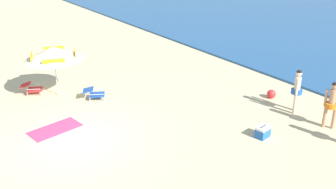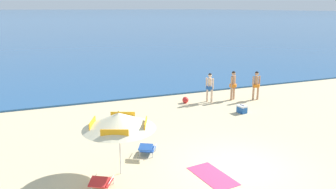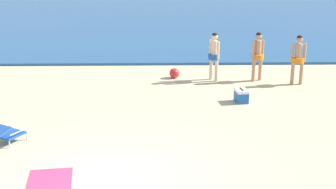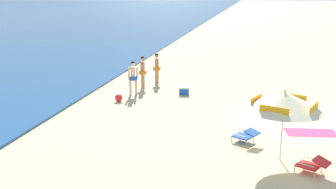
% 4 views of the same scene
% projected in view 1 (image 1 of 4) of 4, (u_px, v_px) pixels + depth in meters
% --- Properties ---
extents(ground_plane, '(800.00, 800.00, 0.00)m').
position_uv_depth(ground_plane, '(75.00, 141.00, 13.53)').
color(ground_plane, '#CCB78C').
extents(beach_umbrella_striped_main, '(3.36, 3.36, 2.18)m').
position_uv_depth(beach_umbrella_striped_main, '(53.00, 53.00, 16.24)').
color(beach_umbrella_striped_main, silver).
rests_on(beach_umbrella_striped_main, ground).
extents(lounge_chair_under_umbrella, '(0.89, 1.01, 0.50)m').
position_uv_depth(lounge_chair_under_umbrella, '(32.00, 88.00, 17.01)').
color(lounge_chair_under_umbrella, red).
rests_on(lounge_chair_under_umbrella, ground).
extents(lounge_chair_beside_umbrella, '(0.88, 0.99, 0.49)m').
position_uv_depth(lounge_chair_beside_umbrella, '(94.00, 93.00, 16.51)').
color(lounge_chair_beside_umbrella, '#1E4799').
rests_on(lounge_chair_beside_umbrella, ground).
extents(person_standing_near_shore, '(0.46, 0.42, 1.73)m').
position_uv_depth(person_standing_near_shore, '(332.00, 102.00, 13.98)').
color(person_standing_near_shore, tan).
rests_on(person_standing_near_shore, ground).
extents(person_wading_in, '(0.42, 0.44, 1.70)m').
position_uv_depth(person_wading_in, '(297.00, 88.00, 15.15)').
color(person_wading_in, beige).
rests_on(person_wading_in, ground).
extents(cooler_box, '(0.42, 0.54, 0.43)m').
position_uv_depth(cooler_box, '(263.00, 132.00, 13.67)').
color(cooler_box, '#1E56A8').
rests_on(cooler_box, ground).
extents(beach_ball, '(0.36, 0.36, 0.36)m').
position_uv_depth(beach_ball, '(271.00, 94.00, 16.66)').
color(beach_ball, red).
rests_on(beach_ball, ground).
extents(beach_towel, '(1.12, 1.90, 0.01)m').
position_uv_depth(beach_towel, '(55.00, 129.00, 14.26)').
color(beach_towel, '#DB3866').
rests_on(beach_towel, ground).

